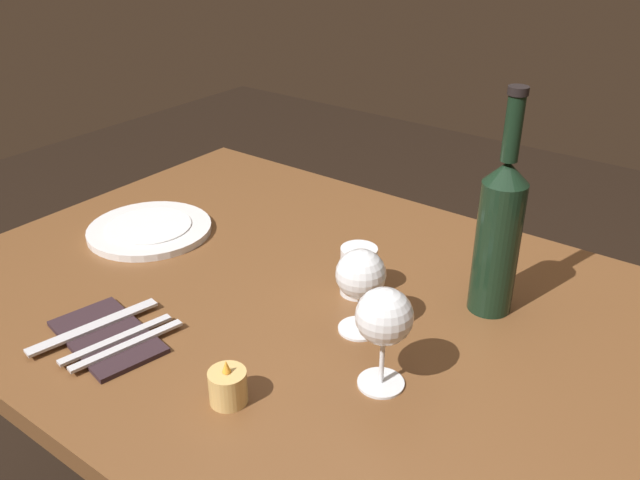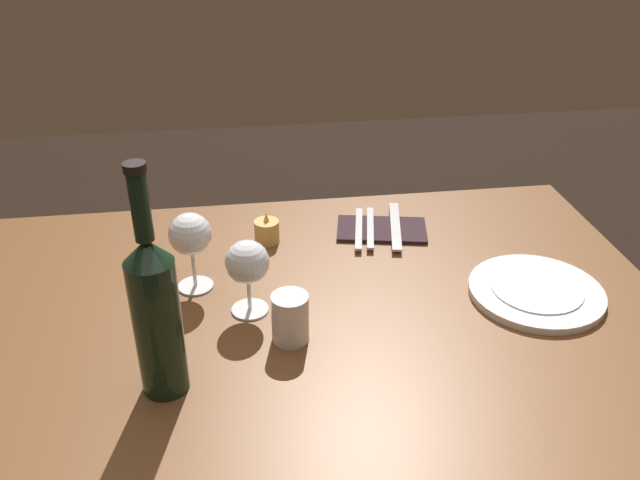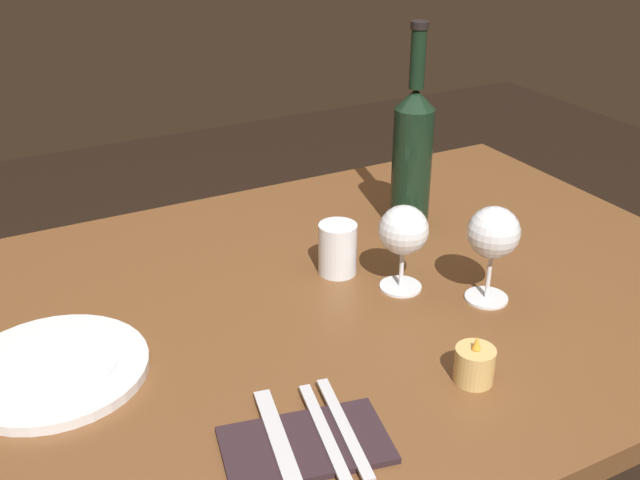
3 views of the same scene
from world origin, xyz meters
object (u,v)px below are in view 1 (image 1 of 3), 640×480
(wine_glass_right, at_px, (384,319))
(dinner_plate, at_px, (150,229))
(fork_outer, at_px, (127,345))
(water_tumbler, at_px, (358,273))
(wine_glass_left, at_px, (361,276))
(fork_inner, at_px, (117,339))
(wine_bottle, at_px, (499,232))
(table_knife, at_px, (94,326))
(folded_napkin, at_px, (107,337))
(votive_candle, at_px, (228,387))

(wine_glass_right, xyz_separation_m, dinner_plate, (0.62, -0.12, -0.10))
(wine_glass_right, bearing_deg, fork_outer, 25.42)
(water_tumbler, distance_m, dinner_plate, 0.46)
(wine_glass_left, xyz_separation_m, fork_inner, (0.27, 0.25, -0.09))
(wine_glass_left, distance_m, wine_glass_right, 0.13)
(wine_bottle, relative_size, table_knife, 1.75)
(dinner_plate, xyz_separation_m, fork_inner, (-0.25, 0.28, 0.00))
(fork_inner, bearing_deg, wine_glass_left, -136.92)
(folded_napkin, xyz_separation_m, table_knife, (0.03, 0.00, 0.01))
(wine_glass_right, relative_size, water_tumbler, 1.79)
(wine_glass_left, height_order, dinner_plate, wine_glass_left)
(folded_napkin, distance_m, fork_outer, 0.05)
(dinner_plate, xyz_separation_m, table_knife, (-0.20, 0.28, 0.00))
(wine_glass_left, bearing_deg, votive_candle, 78.82)
(fork_inner, bearing_deg, folded_napkin, 0.00)
(fork_outer, bearing_deg, wine_bottle, -131.30)
(dinner_plate, bearing_deg, table_knife, 125.30)
(fork_outer, relative_size, table_knife, 0.85)
(votive_candle, height_order, table_knife, votive_candle)
(wine_bottle, relative_size, fork_outer, 2.05)
(fork_outer, bearing_deg, votive_candle, -176.93)
(water_tumbler, relative_size, folded_napkin, 0.41)
(wine_glass_left, bearing_deg, wine_bottle, -126.87)
(wine_glass_left, distance_m, water_tumbler, 0.13)
(water_tumbler, bearing_deg, wine_glass_right, 131.70)
(wine_glass_right, xyz_separation_m, water_tumbler, (0.16, -0.18, -0.07))
(wine_glass_right, relative_size, dinner_plate, 0.62)
(wine_glass_left, bearing_deg, wine_glass_right, 137.26)
(folded_napkin, bearing_deg, water_tumbler, -124.06)
(dinner_plate, bearing_deg, fork_outer, 134.86)
(wine_glass_left, relative_size, dinner_plate, 0.57)
(dinner_plate, distance_m, table_knife, 0.34)
(wine_glass_left, height_order, wine_glass_right, wine_glass_right)
(votive_candle, height_order, fork_outer, votive_candle)
(wine_bottle, height_order, fork_outer, wine_bottle)
(water_tumbler, height_order, dinner_plate, water_tumbler)
(wine_glass_left, relative_size, wine_bottle, 0.38)
(dinner_plate, bearing_deg, votive_candle, 150.52)
(wine_glass_left, xyz_separation_m, wine_glass_right, (-0.10, 0.09, 0.01))
(wine_bottle, xyz_separation_m, votive_candle, (0.18, 0.42, -0.12))
(votive_candle, bearing_deg, water_tumbler, -87.34)
(wine_bottle, bearing_deg, folded_napkin, 45.17)
(water_tumbler, xyz_separation_m, folded_napkin, (0.23, 0.34, -0.03))
(wine_glass_right, xyz_separation_m, folded_napkin, (0.39, 0.16, -0.11))
(dinner_plate, height_order, table_knife, dinner_plate)
(votive_candle, distance_m, folded_napkin, 0.25)
(wine_glass_left, distance_m, dinner_plate, 0.53)
(wine_bottle, xyz_separation_m, fork_inner, (0.40, 0.43, -0.13))
(water_tumbler, bearing_deg, wine_glass_left, 125.03)
(fork_inner, height_order, table_knife, same)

